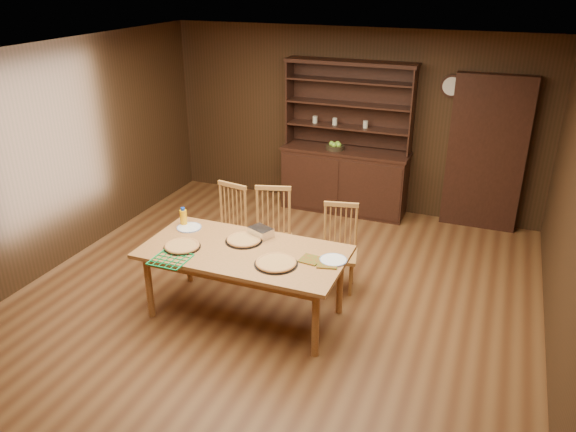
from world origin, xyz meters
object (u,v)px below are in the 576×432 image
at_px(china_hutch, 345,172).
at_px(chair_left, 229,224).
at_px(chair_right, 339,244).
at_px(juice_bottle, 183,217).
at_px(chair_center, 273,229).
at_px(dining_table, 244,257).

bearing_deg(china_hutch, chair_left, -110.59).
height_order(chair_left, chair_right, chair_left).
bearing_deg(juice_bottle, chair_right, 21.35).
height_order(chair_center, juice_bottle, chair_center).
distance_m(chair_left, chair_center, 0.56).
distance_m(china_hutch, dining_table, 3.06).
xyz_separation_m(dining_table, chair_center, (-0.08, 0.92, -0.11)).
bearing_deg(chair_right, china_hutch, 92.61).
distance_m(dining_table, juice_bottle, 0.93).
distance_m(chair_center, juice_bottle, 1.04).
distance_m(china_hutch, chair_left, 2.29).
xyz_separation_m(chair_left, chair_right, (1.36, 0.01, -0.02)).
bearing_deg(chair_right, juice_bottle, -170.67).
height_order(chair_left, juice_bottle, chair_left).
bearing_deg(juice_bottle, dining_table, -19.18).
bearing_deg(chair_center, chair_right, -16.21).
bearing_deg(chair_center, dining_table, -101.03).
relative_size(dining_table, chair_left, 1.99).
distance_m(chair_center, chair_right, 0.81).
bearing_deg(chair_right, chair_center, 167.88).
height_order(china_hutch, dining_table, china_hutch).
bearing_deg(china_hutch, chair_right, -75.36).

